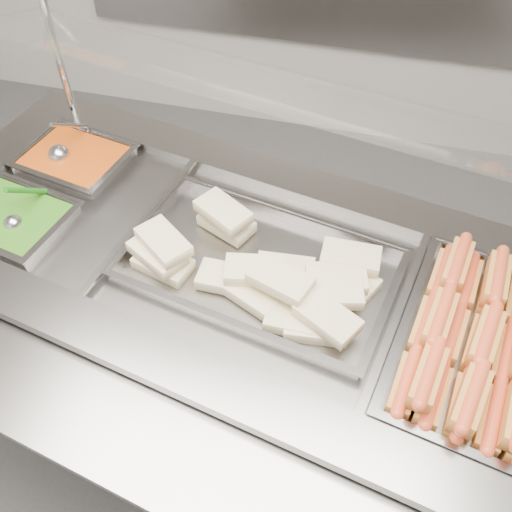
% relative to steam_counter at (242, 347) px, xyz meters
% --- Properties ---
extents(steam_counter, '(2.20, 1.30, 0.99)m').
position_rel_steam_counter_xyz_m(steam_counter, '(0.00, 0.00, 0.00)').
color(steam_counter, slate).
rests_on(steam_counter, ground).
extents(tray_rail, '(1.99, 0.77, 0.06)m').
position_rel_steam_counter_xyz_m(tray_rail, '(-0.11, -0.55, 0.44)').
color(tray_rail, gray).
rests_on(tray_rail, steam_counter).
extents(sneeze_guard, '(1.83, 0.67, 0.48)m').
position_rel_steam_counter_xyz_m(sneeze_guard, '(0.05, 0.23, 0.89)').
color(sneeze_guard, silver).
rests_on(sneeze_guard, steam_counter).
extents(pan_hotdogs, '(0.48, 0.66, 0.11)m').
position_rel_steam_counter_xyz_m(pan_hotdogs, '(0.67, -0.13, 0.45)').
color(pan_hotdogs, gray).
rests_on(pan_hotdogs, steam_counter).
extents(pan_wraps, '(0.82, 0.58, 0.08)m').
position_rel_steam_counter_xyz_m(pan_wraps, '(0.06, -0.01, 0.46)').
color(pan_wraps, gray).
rests_on(pan_wraps, steam_counter).
extents(pan_beans, '(0.37, 0.32, 0.11)m').
position_rel_steam_counter_xyz_m(pan_beans, '(-0.66, 0.29, 0.45)').
color(pan_beans, gray).
rests_on(pan_beans, steam_counter).
extents(pan_peas, '(0.37, 0.32, 0.11)m').
position_rel_steam_counter_xyz_m(pan_peas, '(-0.72, -0.02, 0.45)').
color(pan_peas, gray).
rests_on(pan_peas, steam_counter).
extents(hotdogs_in_buns, '(0.36, 0.61, 0.13)m').
position_rel_steam_counter_xyz_m(hotdogs_in_buns, '(0.65, -0.15, 0.50)').
color(hotdogs_in_buns, '#AF6C24').
rests_on(hotdogs_in_buns, pan_hotdogs).
extents(tortilla_wraps, '(0.73, 0.45, 0.11)m').
position_rel_steam_counter_xyz_m(tortilla_wraps, '(0.09, -0.06, 0.51)').
color(tortilla_wraps, '#C8B286').
rests_on(tortilla_wraps, pan_wraps).
extents(ladle, '(0.08, 0.21, 0.17)m').
position_rel_steam_counter_xyz_m(ladle, '(-0.71, 0.29, 0.50)').
color(ladle, '#B9B9BE').
rests_on(ladle, pan_beans).
extents(serving_spoon, '(0.07, 0.19, 0.16)m').
position_rel_steam_counter_xyz_m(serving_spoon, '(-0.69, -0.03, 0.50)').
color(serving_spoon, '#B9B9BE').
rests_on(serving_spoon, pan_peas).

